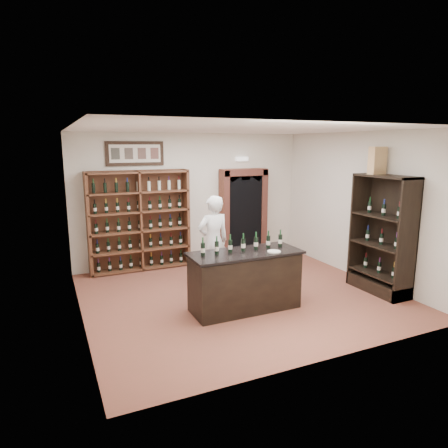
{
  "coord_description": "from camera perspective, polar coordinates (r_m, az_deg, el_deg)",
  "views": [
    {
      "loc": [
        -3.14,
        -6.26,
        2.74
      ],
      "look_at": [
        -0.18,
        0.3,
        1.3
      ],
      "focal_mm": 32.0,
      "sensor_mm": 36.0,
      "label": 1
    }
  ],
  "objects": [
    {
      "name": "counter_bottle_1",
      "position": [
        6.44,
        -1.04,
        -3.39
      ],
      "size": [
        0.07,
        0.07,
        0.3
      ],
      "color": "black",
      "rests_on": "tasting_counter"
    },
    {
      "name": "shopkeeper",
      "position": [
        7.71,
        -1.54,
        -2.54
      ],
      "size": [
        0.69,
        0.48,
        1.8
      ],
      "primitive_type": "imported",
      "rotation": [
        0.0,
        0.0,
        3.23
      ],
      "color": "white",
      "rests_on": "ground"
    },
    {
      "name": "counter_bottle_3",
      "position": [
        6.64,
        2.77,
        -2.95
      ],
      "size": [
        0.07,
        0.07,
        0.3
      ],
      "color": "black",
      "rests_on": "tasting_counter"
    },
    {
      "name": "side_cabinet",
      "position": [
        8.05,
        21.61,
        -3.82
      ],
      "size": [
        0.48,
        1.2,
        2.2
      ],
      "color": "black",
      "rests_on": "ground"
    },
    {
      "name": "counter_bottle_5",
      "position": [
        6.87,
        6.34,
        -2.53
      ],
      "size": [
        0.07,
        0.07,
        0.3
      ],
      "color": "black",
      "rests_on": "tasting_counter"
    },
    {
      "name": "wall_back",
      "position": [
        9.39,
        -4.56,
        3.66
      ],
      "size": [
        5.5,
        0.04,
        3.0
      ],
      "primitive_type": "cube",
      "color": "beige",
      "rests_on": "ground"
    },
    {
      "name": "counter_bottle_4",
      "position": [
        6.75,
        4.59,
        -2.74
      ],
      "size": [
        0.07,
        0.07,
        0.3
      ],
      "color": "black",
      "rests_on": "tasting_counter"
    },
    {
      "name": "framed_picture",
      "position": [
        8.92,
        -12.59,
        9.8
      ],
      "size": [
        1.25,
        0.04,
        0.52
      ],
      "primitive_type": "cube",
      "color": "black",
      "rests_on": "wall_back"
    },
    {
      "name": "wine_shelf",
      "position": [
        8.94,
        -12.01,
        0.46
      ],
      "size": [
        2.2,
        0.38,
        2.2
      ],
      "color": "brown",
      "rests_on": "ground"
    },
    {
      "name": "counter_bottle_0",
      "position": [
        6.36,
        -3.03,
        -3.61
      ],
      "size": [
        0.07,
        0.07,
        0.3
      ],
      "color": "black",
      "rests_on": "tasting_counter"
    },
    {
      "name": "arched_doorway",
      "position": [
        9.78,
        2.73,
        1.84
      ],
      "size": [
        1.17,
        0.35,
        2.17
      ],
      "color": "black",
      "rests_on": "ground"
    },
    {
      "name": "wall_left",
      "position": [
        6.39,
        -20.34,
        -0.61
      ],
      "size": [
        0.04,
        5.0,
        3.0
      ],
      "primitive_type": "cube",
      "color": "beige",
      "rests_on": "ground"
    },
    {
      "name": "tasting_counter",
      "position": [
        6.76,
        2.99,
        -8.13
      ],
      "size": [
        1.88,
        0.78,
        1.0
      ],
      "color": "black",
      "rests_on": "ground"
    },
    {
      "name": "ceiling",
      "position": [
        7.01,
        2.39,
        13.4
      ],
      "size": [
        5.5,
        5.5,
        0.0
      ],
      "primitive_type": "plane",
      "rotation": [
        3.14,
        0.0,
        0.0
      ],
      "color": "white",
      "rests_on": "wall_back"
    },
    {
      "name": "wine_crate",
      "position": [
        7.95,
        21.06,
        8.47
      ],
      "size": [
        0.37,
        0.19,
        0.5
      ],
      "primitive_type": "cube",
      "rotation": [
        0.0,
        0.0,
        0.13
      ],
      "color": "tan",
      "rests_on": "side_cabinet"
    },
    {
      "name": "counter_bottle_2",
      "position": [
        6.54,
        0.89,
        -3.17
      ],
      "size": [
        0.07,
        0.07,
        0.3
      ],
      "color": "black",
      "rests_on": "tasting_counter"
    },
    {
      "name": "counter_bottle_6",
      "position": [
        6.99,
        8.04,
        -2.33
      ],
      "size": [
        0.07,
        0.07,
        0.3
      ],
      "color": "black",
      "rests_on": "tasting_counter"
    },
    {
      "name": "plate",
      "position": [
        6.63,
        7.16,
        -3.93
      ],
      "size": [
        0.22,
        0.22,
        0.02
      ],
      "primitive_type": "cylinder",
      "color": "beige",
      "rests_on": "tasting_counter"
    },
    {
      "name": "floor",
      "position": [
        7.52,
        2.21,
        -10.09
      ],
      "size": [
        5.5,
        5.5,
        0.0
      ],
      "primitive_type": "plane",
      "color": "brown",
      "rests_on": "ground"
    },
    {
      "name": "wall_right",
      "position": [
        8.68,
        18.77,
        2.47
      ],
      "size": [
        0.04,
        5.0,
        3.0
      ],
      "primitive_type": "cube",
      "color": "beige",
      "rests_on": "ground"
    },
    {
      "name": "emergency_light",
      "position": [
        9.73,
        2.55,
        9.27
      ],
      "size": [
        0.3,
        0.1,
        0.1
      ],
      "primitive_type": "cube",
      "color": "white",
      "rests_on": "wall_back"
    }
  ]
}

